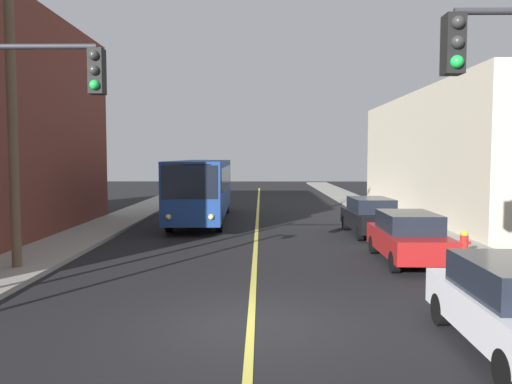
{
  "coord_description": "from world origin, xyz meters",
  "views": [
    {
      "loc": [
        0.21,
        -10.14,
        3.41
      ],
      "look_at": [
        0.0,
        10.19,
        2.0
      ],
      "focal_mm": 35.85,
      "sensor_mm": 36.0,
      "label": 1
    }
  ],
  "objects_px": {
    "parked_car_red": "(408,237)",
    "fire_hydrant": "(464,243)",
    "parked_car_black": "(371,216)",
    "city_bus": "(202,187)",
    "utility_pole_near": "(10,53)",
    "traffic_signal_left_corner": "(11,117)"
  },
  "relations": [
    {
      "from": "utility_pole_near",
      "to": "fire_hydrant",
      "type": "xyz_separation_m",
      "value": [
        13.89,
        1.7,
        -5.81
      ]
    },
    {
      "from": "city_bus",
      "to": "parked_car_red",
      "type": "relative_size",
      "value": 2.76
    },
    {
      "from": "city_bus",
      "to": "traffic_signal_left_corner",
      "type": "height_order",
      "value": "traffic_signal_left_corner"
    },
    {
      "from": "parked_car_red",
      "to": "city_bus",
      "type": "bearing_deg",
      "value": 126.11
    },
    {
      "from": "utility_pole_near",
      "to": "parked_car_black",
      "type": "bearing_deg",
      "value": 30.95
    },
    {
      "from": "traffic_signal_left_corner",
      "to": "fire_hydrant",
      "type": "bearing_deg",
      "value": 22.75
    },
    {
      "from": "parked_car_red",
      "to": "utility_pole_near",
      "type": "distance_m",
      "value": 13.29
    },
    {
      "from": "utility_pole_near",
      "to": "fire_hydrant",
      "type": "relative_size",
      "value": 13.62
    },
    {
      "from": "city_bus",
      "to": "traffic_signal_left_corner",
      "type": "bearing_deg",
      "value": -99.03
    },
    {
      "from": "parked_car_black",
      "to": "fire_hydrant",
      "type": "bearing_deg",
      "value": -71.1
    },
    {
      "from": "parked_car_black",
      "to": "traffic_signal_left_corner",
      "type": "height_order",
      "value": "traffic_signal_left_corner"
    },
    {
      "from": "utility_pole_near",
      "to": "traffic_signal_left_corner",
      "type": "xyz_separation_m",
      "value": [
        1.63,
        -3.44,
        -2.09
      ]
    },
    {
      "from": "parked_car_red",
      "to": "utility_pole_near",
      "type": "height_order",
      "value": "utility_pole_near"
    },
    {
      "from": "city_bus",
      "to": "fire_hydrant",
      "type": "relative_size",
      "value": 14.53
    },
    {
      "from": "parked_car_red",
      "to": "fire_hydrant",
      "type": "distance_m",
      "value": 1.94
    },
    {
      "from": "fire_hydrant",
      "to": "parked_car_black",
      "type": "bearing_deg",
      "value": 108.9
    },
    {
      "from": "parked_car_black",
      "to": "fire_hydrant",
      "type": "height_order",
      "value": "parked_car_black"
    },
    {
      "from": "traffic_signal_left_corner",
      "to": "parked_car_black",
      "type": "bearing_deg",
      "value": 45.71
    },
    {
      "from": "city_bus",
      "to": "fire_hydrant",
      "type": "distance_m",
      "value": 14.41
    },
    {
      "from": "parked_car_red",
      "to": "traffic_signal_left_corner",
      "type": "bearing_deg",
      "value": -154.8
    },
    {
      "from": "parked_car_red",
      "to": "fire_hydrant",
      "type": "height_order",
      "value": "parked_car_red"
    },
    {
      "from": "city_bus",
      "to": "utility_pole_near",
      "type": "distance_m",
      "value": 13.68
    }
  ]
}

